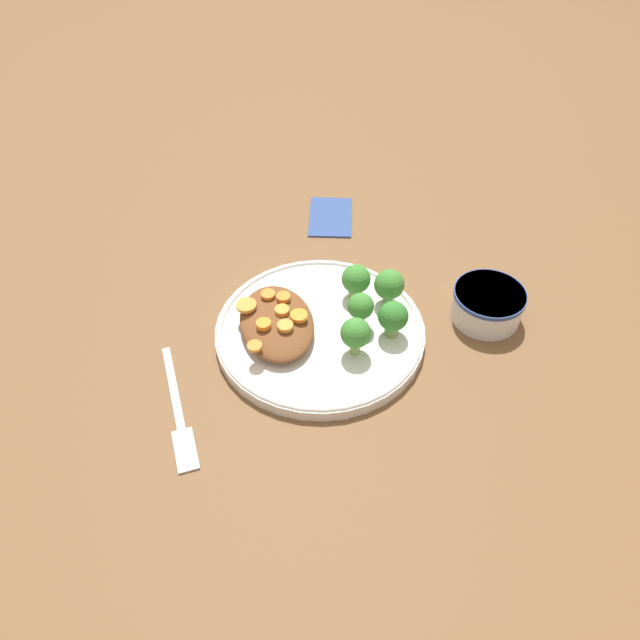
{
  "coord_description": "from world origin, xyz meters",
  "views": [
    {
      "loc": [
        0.55,
        -0.12,
        0.61
      ],
      "look_at": [
        0.0,
        0.0,
        0.03
      ],
      "focal_mm": 35.0,
      "sensor_mm": 36.0,
      "label": 1
    }
  ],
  "objects_px": {
    "napkin": "(330,216)",
    "plate": "(320,331)",
    "dip_bowl": "(488,303)",
    "fork": "(179,417)"
  },
  "relations": [
    {
      "from": "dip_bowl",
      "to": "plate",
      "type": "bearing_deg",
      "value": -93.33
    },
    {
      "from": "dip_bowl",
      "to": "napkin",
      "type": "relative_size",
      "value": 0.81
    },
    {
      "from": "fork",
      "to": "plate",
      "type": "bearing_deg",
      "value": 111.0
    },
    {
      "from": "napkin",
      "to": "plate",
      "type": "bearing_deg",
      "value": -16.34
    },
    {
      "from": "dip_bowl",
      "to": "fork",
      "type": "distance_m",
      "value": 0.43
    },
    {
      "from": "napkin",
      "to": "dip_bowl",
      "type": "bearing_deg",
      "value": 29.97
    },
    {
      "from": "dip_bowl",
      "to": "fork",
      "type": "relative_size",
      "value": 0.51
    },
    {
      "from": "plate",
      "to": "napkin",
      "type": "height_order",
      "value": "plate"
    },
    {
      "from": "plate",
      "to": "fork",
      "type": "bearing_deg",
      "value": -64.12
    },
    {
      "from": "plate",
      "to": "dip_bowl",
      "type": "bearing_deg",
      "value": 86.67
    }
  ]
}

